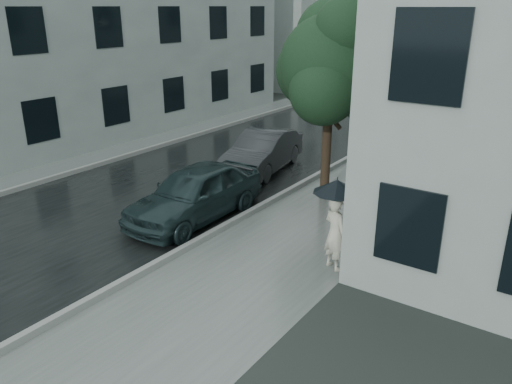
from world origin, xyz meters
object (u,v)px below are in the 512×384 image
Objects in this scene: street_tree at (332,64)px; car_near at (195,193)px; lamp_post at (386,78)px; car_far at (263,151)px; pedestrian at (335,233)px.

car_near is at bearing -119.30° from street_tree.
car_far is at bearing -106.34° from lamp_post.
lamp_post reaches higher than car_near.
pedestrian reaches higher than car_near.
pedestrian is 11.47m from lamp_post.
pedestrian is 5.44m from street_tree.
street_tree reaches higher than lamp_post.
car_far is (-2.90, 0.87, -3.16)m from street_tree.
street_tree reaches higher than pedestrian.
street_tree is at bearing -35.92° from pedestrian.
car_far is (-0.88, 4.48, -0.04)m from car_near.
car_far is (-1.89, -6.04, -1.97)m from lamp_post.
street_tree is 1.32× the size of car_near.
car_near is at bearing 20.19° from pedestrian.
car_near is (-2.02, -3.61, -3.11)m from street_tree.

